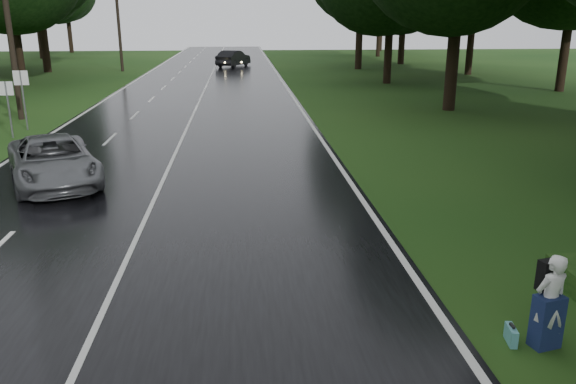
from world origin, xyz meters
name	(u,v)px	position (x,y,z in m)	size (l,w,h in m)	color
ground	(113,291)	(0.00, 0.00, 0.00)	(160.00, 160.00, 0.00)	#204013
road	(193,115)	(0.00, 20.00, 0.02)	(12.00, 140.00, 0.04)	black
lane_center	(193,114)	(0.00, 20.00, 0.04)	(0.12, 140.00, 0.01)	silver
grey_car	(53,161)	(-3.24, 7.41, 0.75)	(2.35, 5.10, 1.42)	#56585B
far_car	(233,58)	(1.88, 49.70, 0.85)	(1.72, 4.92, 1.62)	black
hitchhiker	(549,304)	(7.12, -2.45, 0.72)	(0.64, 0.60, 1.55)	silver
suitcase	(511,335)	(6.64, -2.34, 0.14)	(0.11, 0.39, 0.28)	teal
utility_pole_mid	(22,119)	(-8.50, 19.50, 0.00)	(1.80, 0.28, 10.60)	black
utility_pole_far	(123,71)	(-8.50, 45.75, 0.00)	(1.80, 0.28, 10.77)	black
road_sign_a	(13,138)	(-7.20, 14.78, 0.00)	(0.57, 0.10, 2.37)	white
road_sign_b	(28,130)	(-7.20, 16.56, 0.00)	(0.64, 0.10, 2.66)	white
tree_left_e	(24,85)	(-13.72, 34.87, 0.00)	(9.53, 9.53, 14.90)	black
tree_left_f	(48,72)	(-15.25, 45.51, 0.00)	(11.28, 11.28, 17.62)	black
tree_right_d	(448,110)	(13.92, 20.62, 0.00)	(9.82, 9.82, 15.34)	black
tree_right_e	(387,83)	(13.79, 33.84, 0.00)	(9.02, 9.02, 14.10)	black
tree_right_f	(358,69)	(14.07, 46.25, 0.00)	(10.45, 10.45, 16.33)	black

